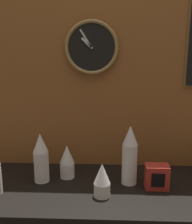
# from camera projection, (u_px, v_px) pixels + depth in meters

# --- Properties ---
(ground_plane) EXTENTS (1.60, 0.56, 0.04)m
(ground_plane) POSITION_uv_depth(u_px,v_px,m) (121.00, 189.00, 1.40)
(ground_plane) COLOR black
(wall_tiled_back) EXTENTS (1.60, 0.03, 1.05)m
(wall_tiled_back) POSITION_uv_depth(u_px,v_px,m) (121.00, 74.00, 1.53)
(wall_tiled_back) COLOR #A3602D
(wall_tiled_back) RESTS_ON ground_plane
(cup_stack_center) EXTENTS (0.08, 0.08, 0.16)m
(cup_stack_center) POSITION_uv_depth(u_px,v_px,m) (102.00, 180.00, 1.29)
(cup_stack_center) COLOR white
(cup_stack_center) RESTS_ON ground_plane
(cup_stack_center_right) EXTENTS (0.08, 0.08, 0.30)m
(cup_stack_center_right) POSITION_uv_depth(u_px,v_px,m) (130.00, 155.00, 1.39)
(cup_stack_center_right) COLOR white
(cup_stack_center_right) RESTS_ON ground_plane
(cup_stack_center_left) EXTENTS (0.08, 0.08, 0.18)m
(cup_stack_center_left) POSITION_uv_depth(u_px,v_px,m) (67.00, 161.00, 1.47)
(cup_stack_center_left) COLOR white
(cup_stack_center_left) RESTS_ON ground_plane
(cup_stack_left) EXTENTS (0.08, 0.08, 0.25)m
(cup_stack_left) POSITION_uv_depth(u_px,v_px,m) (41.00, 158.00, 1.42)
(cup_stack_left) COLOR white
(cup_stack_left) RESTS_ON ground_plane
(wall_clock) EXTENTS (0.28, 0.03, 0.28)m
(wall_clock) POSITION_uv_depth(u_px,v_px,m) (91.00, 47.00, 1.47)
(wall_clock) COLOR black
(napkin_dispenser) EXTENTS (0.11, 0.08, 0.12)m
(napkin_dispenser) POSITION_uv_depth(u_px,v_px,m) (157.00, 177.00, 1.36)
(napkin_dispenser) COLOR red
(napkin_dispenser) RESTS_ON ground_plane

